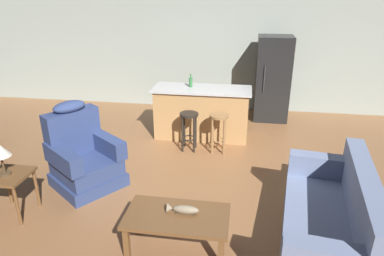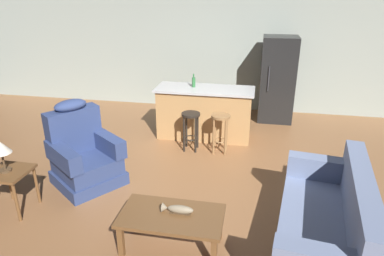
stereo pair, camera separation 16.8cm
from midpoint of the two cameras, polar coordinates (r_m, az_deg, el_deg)
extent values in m
plane|color=brown|center=(5.41, 0.69, -6.96)|extent=(12.00, 12.00, 0.00)
cube|color=#939E93|center=(7.93, 4.86, 12.44)|extent=(12.00, 0.05, 2.60)
cube|color=brown|center=(3.74, -2.11, -14.46)|extent=(1.10, 0.60, 0.04)
cube|color=brown|center=(3.82, -10.48, -18.05)|extent=(0.06, 0.06, 0.38)
cube|color=brown|center=(3.63, 5.08, -20.17)|extent=(0.06, 0.06, 0.38)
cube|color=brown|center=(4.17, -8.09, -13.95)|extent=(0.06, 0.06, 0.38)
cube|color=brown|center=(4.00, 5.86, -15.58)|extent=(0.06, 0.06, 0.38)
cube|color=#4C3823|center=(3.75, -0.62, -13.90)|extent=(0.22, 0.07, 0.01)
ellipsoid|color=gray|center=(3.72, -0.62, -13.42)|extent=(0.28, 0.09, 0.09)
cone|color=gray|center=(3.76, -3.23, -13.11)|extent=(0.06, 0.10, 0.10)
cube|color=#707FA3|center=(4.15, 21.32, -17.28)|extent=(1.09, 2.00, 0.20)
cube|color=#707FA3|center=(4.02, 21.74, -14.95)|extent=(1.09, 2.00, 0.22)
cube|color=#707FA3|center=(3.87, 27.31, -10.94)|extent=(0.46, 1.91, 0.52)
cube|color=#707FA3|center=(4.62, 21.91, -6.24)|extent=(0.86, 0.31, 0.28)
cube|color=navy|center=(5.22, -15.92, -7.92)|extent=(1.17, 1.17, 0.18)
cube|color=navy|center=(5.12, -16.17, -5.89)|extent=(1.09, 1.08, 0.24)
cube|color=navy|center=(5.19, -18.21, -0.38)|extent=(0.64, 0.75, 0.64)
ellipsoid|color=navy|center=(5.06, -18.72, 3.60)|extent=(0.49, 0.53, 0.16)
cube|color=navy|center=(5.13, -13.11, -2.40)|extent=(0.75, 0.62, 0.26)
cube|color=navy|center=(4.88, -19.79, -4.51)|extent=(0.75, 0.62, 0.26)
cube|color=brown|center=(4.76, -27.39, -6.56)|extent=(0.48, 0.48, 0.04)
cylinder|color=brown|center=(4.65, -26.26, -11.07)|extent=(0.04, 0.04, 0.52)
cylinder|color=brown|center=(5.14, -27.30, -8.00)|extent=(0.04, 0.04, 0.52)
cylinder|color=brown|center=(4.92, -23.56, -8.70)|extent=(0.04, 0.04, 0.52)
cylinder|color=#4C3823|center=(4.75, -27.76, -6.25)|extent=(0.14, 0.14, 0.03)
cylinder|color=#4C3823|center=(4.70, -28.03, -4.90)|extent=(0.02, 0.02, 0.22)
cone|color=beige|center=(4.62, -28.45, -2.80)|extent=(0.24, 0.24, 0.16)
cube|color=#AD7F4C|center=(6.43, 2.85, 2.38)|extent=(1.71, 0.63, 0.91)
cube|color=#B2B2B2|center=(6.29, 2.94, 6.45)|extent=(1.80, 0.70, 0.04)
cylinder|color=black|center=(5.80, 0.63, 2.30)|extent=(0.32, 0.32, 0.04)
torus|color=black|center=(5.96, 0.62, -1.68)|extent=(0.23, 0.23, 0.02)
cylinder|color=black|center=(5.85, -0.52, -1.09)|extent=(0.04, 0.04, 0.64)
cylinder|color=black|center=(5.82, 1.41, -1.24)|extent=(0.04, 0.04, 0.64)
cylinder|color=black|center=(6.03, -0.14, -0.36)|extent=(0.04, 0.04, 0.64)
cylinder|color=black|center=(6.00, 1.73, -0.49)|extent=(0.04, 0.04, 0.64)
cylinder|color=olive|center=(5.74, 5.66, 1.96)|extent=(0.32, 0.32, 0.04)
torus|color=olive|center=(5.90, 5.50, -2.05)|extent=(0.23, 0.23, 0.02)
cylinder|color=olive|center=(5.78, 4.45, -1.47)|extent=(0.04, 0.04, 0.64)
cylinder|color=olive|center=(5.76, 6.42, -1.62)|extent=(0.04, 0.04, 0.64)
cylinder|color=olive|center=(5.96, 4.68, -0.71)|extent=(0.04, 0.04, 0.64)
cylinder|color=olive|center=(5.95, 6.59, -0.85)|extent=(0.04, 0.04, 0.64)
cube|color=black|center=(7.42, 14.68, 7.82)|extent=(0.70, 0.66, 1.76)
cylinder|color=#333338|center=(7.05, 13.31, 7.95)|extent=(0.02, 0.02, 0.50)
cylinder|color=#2D6B38|center=(6.34, 1.04, 7.60)|extent=(0.07, 0.07, 0.17)
cylinder|color=#2D6B38|center=(6.31, 1.05, 8.69)|extent=(0.02, 0.02, 0.07)
camera|label=1|loc=(0.08, -89.03, 0.39)|focal=32.00mm
camera|label=2|loc=(0.08, 90.97, -0.39)|focal=32.00mm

